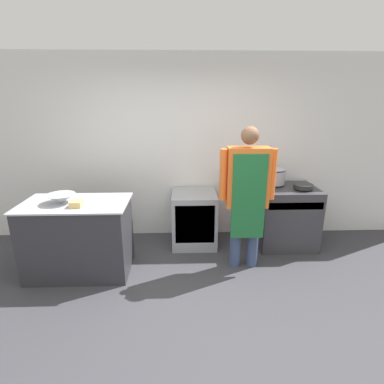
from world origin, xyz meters
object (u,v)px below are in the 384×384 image
Objects in this scene: fridge_unit at (194,218)px; saute_pan at (303,186)px; stock_pot at (274,175)px; plastic_tub at (76,204)px; person_cook at (247,190)px; mixing_bowl at (61,199)px; stove at (285,216)px.

saute_pan reaches higher than fridge_unit.
stock_pot is 0.43m from saute_pan.
plastic_tub is 2.94m from saute_pan.
person_cook is 5.36× the size of mixing_bowl.
stock_pot reaches higher than saute_pan.
mixing_bowl is 1.03× the size of stock_pot.
fridge_unit is 2.44× the size of stock_pot.
mixing_bowl is (-1.58, -0.73, 0.57)m from fridge_unit.
fridge_unit is 1.31m from stock_pot.
mixing_bowl is at bearing -169.91° from saute_pan.
stock_pot reaches higher than fridge_unit.
saute_pan is at bearing 13.42° from plastic_tub.
plastic_tub is (0.22, -0.13, -0.02)m from mixing_bowl.
plastic_tub is 0.50× the size of saute_pan.
person_cook is at bearing -139.99° from stove.
stock_pot reaches higher than stove.
person_cook is at bearing 5.74° from plastic_tub.
fridge_unit is 2.37× the size of mixing_bowl.
saute_pan is at bearing 10.09° from mixing_bowl.
stock_pot is (-0.18, 0.13, 0.58)m from stove.
person_cook reaches higher than mixing_bowl.
stock_pot is (0.54, 0.74, -0.01)m from person_cook.
stove is at bearing -2.45° from fridge_unit.
saute_pan is (1.50, -0.18, 0.53)m from fridge_unit.
stock_pot is (1.16, 0.07, 0.62)m from fridge_unit.
person_cook reaches higher than plastic_tub.
mixing_bowl reaches higher than stove.
plastic_tub is (-1.36, -0.86, 0.55)m from fridge_unit.
fridge_unit is (-1.34, 0.06, -0.05)m from stove.
saute_pan is at bearing 28.66° from person_cook.
stock_pot reaches higher than plastic_tub.
stock_pot reaches higher than mixing_bowl.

